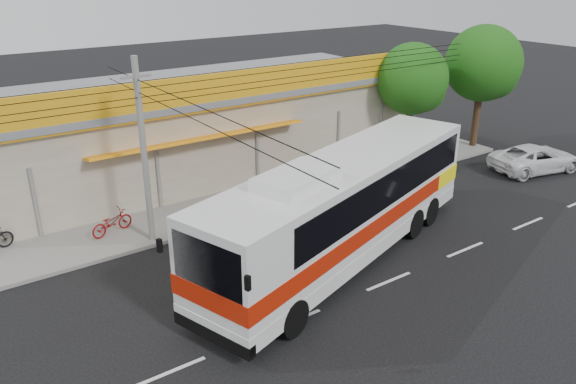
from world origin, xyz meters
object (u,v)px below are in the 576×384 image
Objects in this scene: coach_bus at (347,200)px; utility_pole at (138,92)px; motorbike_red at (112,222)px; tree_near at (414,81)px; white_car at (536,158)px; tree_far at (485,66)px.

coach_bus is 0.41× the size of utility_pole.
coach_bus is 8.30m from utility_pole.
tree_near is (16.75, 0.20, 3.63)m from motorbike_red.
white_car is 20.52m from utility_pole.
motorbike_red is at bearing 128.13° from utility_pole.
tree_near is (10.22, 6.68, 1.99)m from coach_bus.
white_car is at bearing -12.25° from coach_bus.
coach_bus is 14.23m from white_car.
white_car is (14.07, 1.42, -1.57)m from coach_bus.
tree_far is at bearing 3.53° from white_car.
utility_pole reaches higher than coach_bus.
utility_pole is at bearing 118.84° from coach_bus.
utility_pole reaches higher than tree_near.
white_car is 0.14× the size of utility_pole.
tree_near is 0.90× the size of tree_far.
utility_pole is 20.29m from tree_far.
white_car is (20.60, -5.07, 0.06)m from motorbike_red.
white_car is 0.70× the size of tree_far.
utility_pole is 15.82m from tree_near.
motorbike_red is 0.05× the size of utility_pole.
tree_far reaches higher than tree_near.
tree_far is at bearing -107.90° from motorbike_red.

